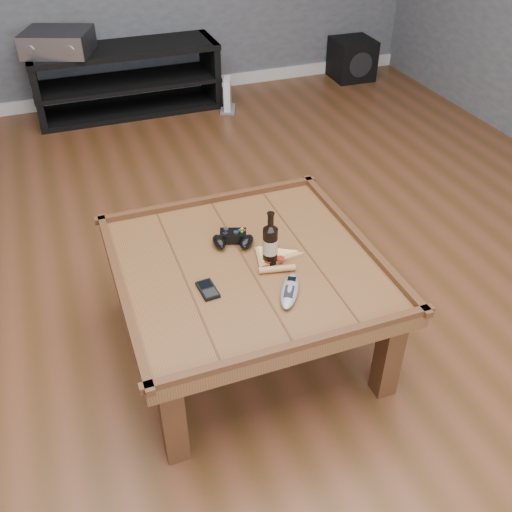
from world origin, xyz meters
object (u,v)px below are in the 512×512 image
object	(u,v)px
media_console	(127,80)
game_controller	(233,239)
coffee_table	(247,275)
remote_control	(290,291)
beer_bottle	(270,243)
pizza_slice	(273,257)
game_console	(228,96)
av_receiver	(58,42)
subwoofer	(352,59)
smartphone	(208,290)

from	to	relation	value
media_console	game_controller	size ratio (longest dim) A/B	7.86
coffee_table	remote_control	distance (m)	0.25
game_controller	beer_bottle	bearing A→B (deg)	-39.28
beer_bottle	pizza_slice	bearing A→B (deg)	29.73
media_console	beer_bottle	distance (m)	2.79
game_console	beer_bottle	bearing A→B (deg)	-82.79
pizza_slice	av_receiver	world-z (taller)	av_receiver
coffee_table	remote_control	xyz separation A→B (m)	(0.08, -0.23, 0.07)
subwoofer	game_console	world-z (taller)	subwoofer
media_console	av_receiver	distance (m)	0.56
media_console	game_controller	distance (m)	2.62
beer_bottle	game_controller	bearing A→B (deg)	120.66
beer_bottle	subwoofer	bearing A→B (deg)	56.07
game_controller	subwoofer	world-z (taller)	game_controller
game_controller	pizza_slice	bearing A→B (deg)	-32.78
remote_control	beer_bottle	bearing A→B (deg)	119.82
smartphone	av_receiver	bearing A→B (deg)	90.57
beer_bottle	subwoofer	xyz separation A→B (m)	(1.90, 2.82, -0.37)
game_controller	smartphone	xyz separation A→B (m)	(-0.18, -0.25, -0.02)
media_console	game_console	size ratio (longest dim) A/B	5.55
pizza_slice	smartphone	distance (m)	0.31
game_console	pizza_slice	bearing A→B (deg)	-82.44
media_console	subwoofer	distance (m)	1.99
game_console	av_receiver	bearing A→B (deg)	-170.92
smartphone	game_console	size ratio (longest dim) A/B	0.45
av_receiver	pizza_slice	bearing A→B (deg)	-57.07
game_console	coffee_table	bearing A→B (deg)	-84.79
game_console	subwoofer	bearing A→B (deg)	35.36
subwoofer	game_console	distance (m)	1.30
subwoofer	media_console	bearing A→B (deg)	-176.73
game_controller	smartphone	distance (m)	0.31
coffee_table	remote_control	bearing A→B (deg)	-69.91
remote_control	game_console	world-z (taller)	remote_control
remote_control	game_console	bearing A→B (deg)	107.62
coffee_table	smartphone	world-z (taller)	coffee_table
game_controller	pizza_slice	xyz separation A→B (m)	(0.12, -0.15, -0.02)
beer_bottle	pizza_slice	xyz separation A→B (m)	(0.02, 0.01, -0.08)
smartphone	remote_control	xyz separation A→B (m)	(0.27, -0.12, 0.01)
pizza_slice	game_console	xyz separation A→B (m)	(0.62, 2.50, -0.34)
pizza_slice	smartphone	xyz separation A→B (m)	(-0.30, -0.10, -0.00)
coffee_table	pizza_slice	size ratio (longest dim) A/B	3.71
smartphone	subwoofer	xyz separation A→B (m)	(2.18, 2.91, -0.29)
remote_control	game_console	size ratio (longest dim) A/B	0.80
pizza_slice	smartphone	world-z (taller)	pizza_slice
subwoofer	game_controller	bearing A→B (deg)	-125.00
coffee_table	beer_bottle	distance (m)	0.17
media_console	smartphone	size ratio (longest dim) A/B	12.44
smartphone	coffee_table	bearing A→B (deg)	25.19
coffee_table	subwoofer	world-z (taller)	coffee_table
coffee_table	media_console	bearing A→B (deg)	90.00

